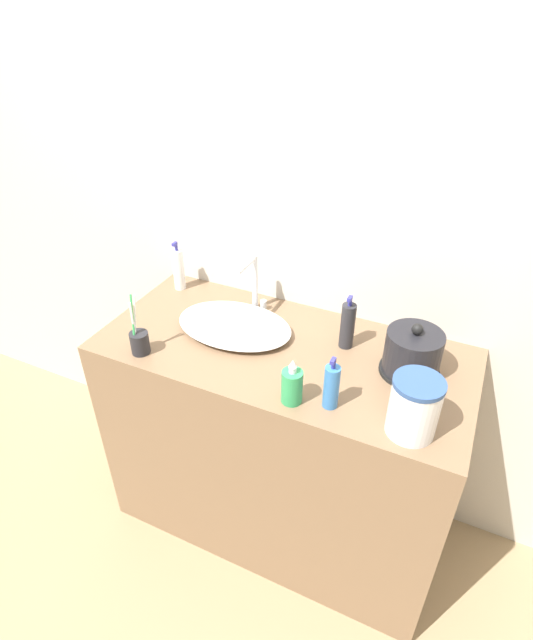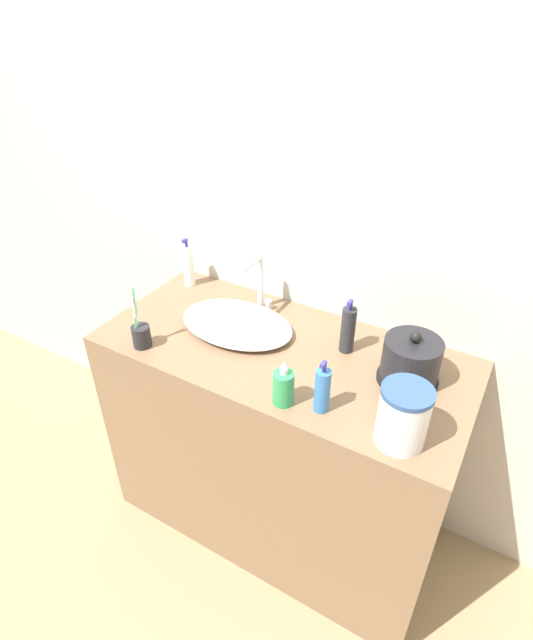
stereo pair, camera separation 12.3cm
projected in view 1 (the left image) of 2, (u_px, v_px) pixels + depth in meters
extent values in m
plane|color=#997F5B|center=(249.00, 571.00, 1.99)|extent=(12.00, 12.00, 0.00)
cube|color=beige|center=(321.00, 208.00, 1.72)|extent=(6.00, 0.04, 2.60)
cube|color=brown|center=(280.00, 441.00, 1.95)|extent=(1.28, 0.59, 0.91)
ellipsoid|color=white|center=(234.00, 325.00, 1.78)|extent=(0.43, 0.29, 0.04)
cylinder|color=silver|center=(255.00, 282.00, 1.86)|extent=(0.02, 0.02, 0.22)
cylinder|color=silver|center=(246.00, 265.00, 1.75)|extent=(0.02, 0.13, 0.02)
cylinder|color=silver|center=(263.00, 305.00, 1.89)|extent=(0.02, 0.02, 0.04)
cylinder|color=black|center=(409.00, 371.00, 1.59)|extent=(0.19, 0.19, 0.01)
cylinder|color=black|center=(412.00, 353.00, 1.56)|extent=(0.18, 0.18, 0.15)
sphere|color=black|center=(417.00, 329.00, 1.50)|extent=(0.04, 0.04, 0.04)
cylinder|color=#232328|center=(140.00, 343.00, 1.66)|extent=(0.06, 0.06, 0.08)
cylinder|color=white|center=(133.00, 325.00, 1.62)|extent=(0.01, 0.02, 0.16)
cylinder|color=white|center=(135.00, 320.00, 1.62)|extent=(0.02, 0.03, 0.18)
cylinder|color=green|center=(133.00, 321.00, 1.62)|extent=(0.02, 0.04, 0.18)
cylinder|color=#28282D|center=(347.00, 326.00, 1.67)|extent=(0.05, 0.05, 0.16)
cylinder|color=#333399|center=(350.00, 302.00, 1.62)|extent=(0.01, 0.01, 0.02)
cube|color=#333399|center=(350.00, 299.00, 1.60)|extent=(0.01, 0.03, 0.01)
cylinder|color=#2D9956|center=(292.00, 387.00, 1.46)|extent=(0.06, 0.06, 0.11)
cylinder|color=white|center=(293.00, 370.00, 1.42)|extent=(0.02, 0.02, 0.02)
cone|color=white|center=(293.00, 364.00, 1.41)|extent=(0.03, 0.03, 0.02)
cylinder|color=#3370B7|center=(331.00, 387.00, 1.43)|extent=(0.05, 0.05, 0.14)
cylinder|color=#333399|center=(333.00, 364.00, 1.39)|extent=(0.01, 0.01, 0.02)
cube|color=#333399|center=(333.00, 361.00, 1.37)|extent=(0.01, 0.03, 0.01)
cylinder|color=white|center=(179.00, 269.00, 1.99)|extent=(0.05, 0.05, 0.17)
cylinder|color=#333399|center=(176.00, 247.00, 1.94)|extent=(0.01, 0.01, 0.02)
cube|color=#333399|center=(175.00, 244.00, 1.92)|extent=(0.01, 0.02, 0.01)
cylinder|color=silver|center=(414.00, 409.00, 1.34)|extent=(0.14, 0.14, 0.17)
cylinder|color=#2D4C84|center=(419.00, 384.00, 1.29)|extent=(0.14, 0.14, 0.01)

